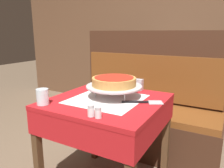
{
  "coord_description": "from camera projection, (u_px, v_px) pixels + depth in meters",
  "views": [
    {
      "loc": [
        0.76,
        -1.28,
        1.23
      ],
      "look_at": [
        0.03,
        0.03,
        0.87
      ],
      "focal_mm": 35.0,
      "sensor_mm": 36.0,
      "label": 1
    }
  ],
  "objects": [
    {
      "name": "dining_table_rear",
      "position": [
        166.0,
        78.0,
        2.93
      ],
      "size": [
        0.69,
        0.69,
        0.76
      ],
      "color": "beige",
      "rests_on": "ground_plane"
    },
    {
      "name": "back_wall_panel",
      "position": [
        178.0,
        34.0,
        3.21
      ],
      "size": [
        6.0,
        0.04,
        2.4
      ],
      "primitive_type": "cube",
      "color": "brown",
      "rests_on": "ground_plane"
    },
    {
      "name": "pepper_shaker",
      "position": [
        98.0,
        113.0,
        1.21
      ],
      "size": [
        0.04,
        0.04,
        0.06
      ],
      "color": "silver",
      "rests_on": "dining_table_front"
    },
    {
      "name": "deep_dish_pizza",
      "position": [
        114.0,
        81.0,
        1.57
      ],
      "size": [
        0.32,
        0.32,
        0.06
      ],
      "color": "#C68E47",
      "rests_on": "pizza_pan_stand"
    },
    {
      "name": "pizza_pan_stand",
      "position": [
        114.0,
        87.0,
        1.58
      ],
      "size": [
        0.4,
        0.4,
        0.09
      ],
      "color": "#ADADB2",
      "rests_on": "dining_table_front"
    },
    {
      "name": "napkin_holder",
      "position": [
        137.0,
        84.0,
        1.8
      ],
      "size": [
        0.1,
        0.05,
        0.09
      ],
      "color": "#B2B2B7",
      "rests_on": "dining_table_front"
    },
    {
      "name": "condiment_caddy",
      "position": [
        161.0,
        64.0,
        2.97
      ],
      "size": [
        0.15,
        0.15,
        0.18
      ],
      "color": "black",
      "rests_on": "dining_table_rear"
    },
    {
      "name": "water_glass_near",
      "position": [
        43.0,
        97.0,
        1.43
      ],
      "size": [
        0.08,
        0.08,
        0.1
      ],
      "color": "silver",
      "rests_on": "dining_table_front"
    },
    {
      "name": "salt_shaker",
      "position": [
        91.0,
        111.0,
        1.23
      ],
      "size": [
        0.04,
        0.04,
        0.07
      ],
      "color": "silver",
      "rests_on": "dining_table_front"
    },
    {
      "name": "pizza_server",
      "position": [
        143.0,
        102.0,
        1.47
      ],
      "size": [
        0.27,
        0.18,
        0.01
      ],
      "color": "#BCBCC1",
      "rests_on": "dining_table_front"
    },
    {
      "name": "dining_table_front",
      "position": [
        107.0,
        114.0,
        1.59
      ],
      "size": [
        0.77,
        0.77,
        0.76
      ],
      "color": "red",
      "rests_on": "ground_plane"
    },
    {
      "name": "booth_bench",
      "position": [
        143.0,
        116.0,
        2.33
      ],
      "size": [
        1.56,
        0.52,
        1.24
      ],
      "color": "#3D2316",
      "rests_on": "ground_plane"
    }
  ]
}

